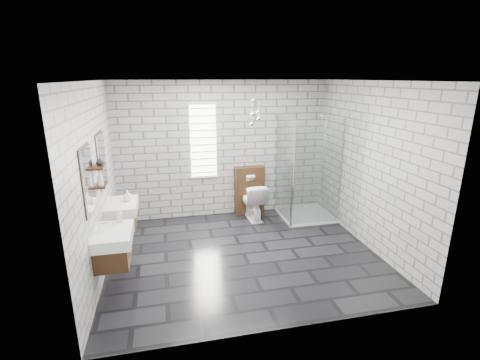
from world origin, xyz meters
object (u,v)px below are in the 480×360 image
object	(u,v)px
vanity_right	(119,208)
cistern_panel	(249,190)
toilet	(253,201)
vanity_left	(110,238)
shower_enclosure	(304,195)

from	to	relation	value
vanity_right	cistern_panel	size ratio (longest dim) A/B	1.57
cistern_panel	toilet	world-z (taller)	cistern_panel
vanity_left	shower_enclosure	size ratio (longest dim) A/B	0.77
vanity_right	toilet	xyz separation A→B (m)	(2.42, 0.89, -0.39)
cistern_panel	toilet	bearing A→B (deg)	-90.00
toilet	cistern_panel	bearing A→B (deg)	-93.79
shower_enclosure	vanity_right	bearing A→B (deg)	-169.03
vanity_right	cistern_panel	xyz separation A→B (m)	(2.42, 1.18, -0.26)
vanity_left	toilet	bearing A→B (deg)	39.16
shower_enclosure	toilet	world-z (taller)	shower_enclosure
cistern_panel	toilet	distance (m)	0.32
vanity_right	toilet	world-z (taller)	vanity_right
vanity_left	shower_enclosure	xyz separation A→B (m)	(3.41, 1.74, -0.25)
vanity_left	vanity_right	world-z (taller)	same
vanity_right	cistern_panel	world-z (taller)	vanity_right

